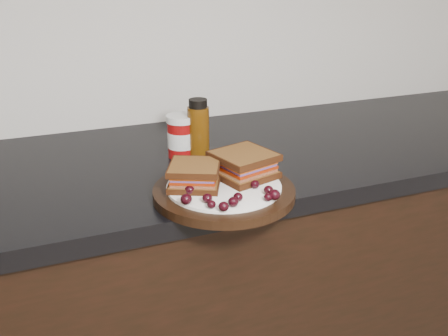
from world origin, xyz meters
The scene contains 27 objects.
countertop centered at (0.00, 1.70, 0.88)m, with size 3.98×0.60×0.04m, color black.
plate centered at (0.24, 1.46, 0.91)m, with size 0.28×0.28×0.02m, color black.
sandwich_left centered at (0.19, 1.48, 0.95)m, with size 0.10×0.10×0.04m, color brown, non-canonical shape.
sandwich_right centered at (0.30, 1.49, 0.95)m, with size 0.11×0.11×0.05m, color brown, non-canonical shape.
grape_0 centered at (0.15, 1.41, 0.93)m, with size 0.02×0.02×0.02m, color black.
grape_1 centered at (0.19, 1.40, 0.93)m, with size 0.02×0.02×0.02m, color black.
grape_2 centered at (0.19, 1.38, 0.93)m, with size 0.02×0.02×0.01m, color black.
grape_3 centered at (0.20, 1.36, 0.93)m, with size 0.02×0.02×0.02m, color black.
grape_4 centered at (0.23, 1.37, 0.93)m, with size 0.02×0.02×0.02m, color black.
grape_5 centered at (0.24, 1.39, 0.93)m, with size 0.02×0.02×0.02m, color black.
grape_6 centered at (0.29, 1.37, 0.93)m, with size 0.02×0.02×0.02m, color black.
grape_7 centered at (0.31, 1.37, 0.93)m, with size 0.02×0.02×0.02m, color black.
grape_8 centered at (0.31, 1.39, 0.93)m, with size 0.02×0.02×0.02m, color black.
grape_9 centered at (0.29, 1.43, 0.93)m, with size 0.02×0.02×0.02m, color black.
grape_10 centered at (0.34, 1.46, 0.93)m, with size 0.02×0.02×0.02m, color black.
grape_11 centered at (0.31, 1.48, 0.93)m, with size 0.02×0.02×0.01m, color black.
grape_12 centered at (0.32, 1.48, 0.93)m, with size 0.02×0.02×0.02m, color black.
grape_13 centered at (0.30, 1.53, 0.93)m, with size 0.02×0.02×0.02m, color black.
grape_14 centered at (0.18, 1.52, 0.93)m, with size 0.02×0.02×0.01m, color black.
grape_15 centered at (0.19, 1.48, 0.93)m, with size 0.02×0.02×0.02m, color black.
grape_16 centered at (0.16, 1.46, 0.93)m, with size 0.02×0.02×0.02m, color black.
grape_17 centered at (0.17, 1.45, 0.93)m, with size 0.02×0.02×0.02m, color black.
grape_18 centered at (0.19, 1.51, 0.93)m, with size 0.02×0.02×0.02m, color black.
grape_19 centered at (0.18, 1.51, 0.93)m, with size 0.02×0.02×0.02m, color black.
grape_20 centered at (0.18, 1.46, 0.93)m, with size 0.02×0.02×0.02m, color black.
condiment_jar centered at (0.23, 1.71, 0.95)m, with size 0.07×0.07×0.10m, color maroon.
oil_bottle centered at (0.27, 1.69, 0.97)m, with size 0.05×0.05×0.14m, color #4E2B07.
Camera 1 is at (-0.08, 0.63, 1.32)m, focal length 40.00 mm.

